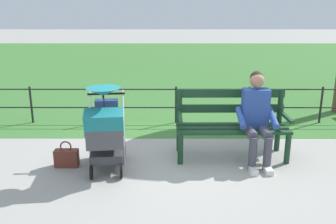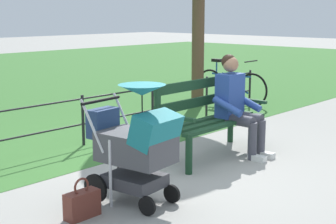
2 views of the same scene
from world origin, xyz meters
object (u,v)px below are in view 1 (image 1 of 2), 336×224
at_px(park_bench, 231,121).
at_px(stroller, 106,128).
at_px(person_on_bench, 257,116).
at_px(handbag, 67,158).

bearing_deg(park_bench, stroller, 16.54).
xyz_separation_m(person_on_bench, handbag, (2.63, 0.19, -0.55)).
bearing_deg(stroller, person_on_bench, -171.85).
distance_m(person_on_bench, handbag, 2.69).
height_order(park_bench, person_on_bench, person_on_bench).
xyz_separation_m(stroller, handbag, (0.58, -0.10, -0.47)).
relative_size(person_on_bench, stroller, 1.11).
bearing_deg(handbag, stroller, 170.06).
xyz_separation_m(park_bench, stroller, (1.74, 0.52, 0.07)).
relative_size(park_bench, handbag, 4.34).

